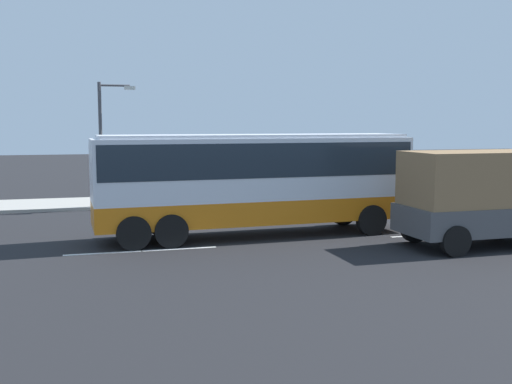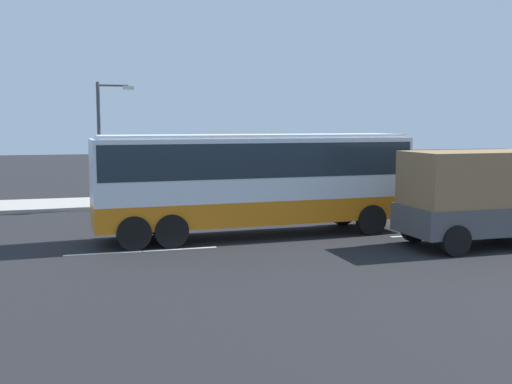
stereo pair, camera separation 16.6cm
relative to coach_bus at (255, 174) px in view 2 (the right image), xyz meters
name	(u,v)px [view 2 (the right image)]	position (x,y,z in m)	size (l,w,h in m)	color
ground_plane	(205,235)	(-1.70, 0.57, -2.24)	(120.00, 120.00, 0.00)	black
sidewalk_curb	(169,201)	(-1.70, 10.05, -2.16)	(80.00, 4.00, 0.15)	#A8A399
lane_centreline	(252,245)	(-0.55, -1.56, -2.23)	(38.62, 0.16, 0.01)	white
coach_bus	(255,174)	(0.00, 0.00, 0.00)	(11.34, 3.02, 3.62)	orange
pedestrian_near_curb	(354,176)	(7.99, 8.81, -1.05)	(0.32, 0.32, 1.79)	black
street_lamp	(103,134)	(-4.93, 8.25, 1.27)	(1.70, 0.24, 5.74)	#47474C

